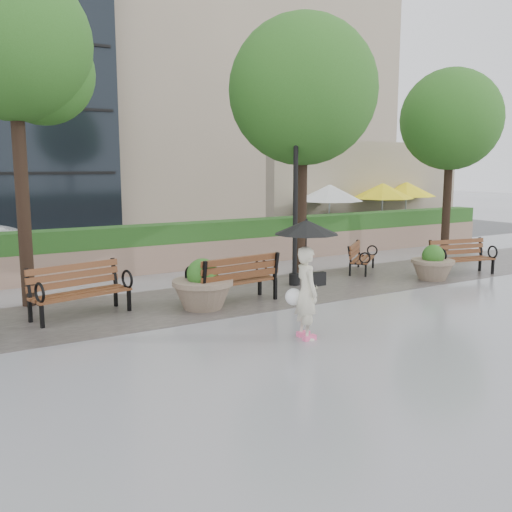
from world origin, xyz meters
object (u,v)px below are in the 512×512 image
planter_left (203,289)px  pedestrian (306,267)px  bench_2 (234,289)px  planter_right (433,266)px  bench_1 (81,302)px  car_right (7,248)px  bench_3 (362,264)px  lamppost (295,220)px  bench_4 (462,264)px

planter_left → pedestrian: (0.64, -2.79, 0.84)m
bench_2 → planter_right: bearing=169.0°
bench_1 → car_right: bearing=81.4°
planter_left → car_right: size_ratio=0.34×
bench_3 → lamppost: (-2.68, -0.47, 1.42)m
lamppost → car_right: lamppost is taller
car_right → pedestrian: (3.44, -10.18, 0.65)m
pedestrian → bench_2: bearing=8.9°
lamppost → bench_3: bearing=10.1°
bench_3 → bench_4: (2.12, -1.74, 0.04)m
bench_1 → planter_right: 9.04m
bench_3 → pedestrian: pedestrian is taller
bench_3 → pedestrian: (-5.10, -4.24, 1.02)m
bench_1 → bench_4: 10.28m
lamppost → pedestrian: bearing=-122.7°
bench_1 → bench_2: (3.16, -0.63, 0.01)m
planter_left → lamppost: size_ratio=0.34×
bench_1 → bench_3: bearing=-6.9°
bench_1 → planter_left: (2.37, -0.69, 0.11)m
bench_4 → car_right: bearing=155.2°
bench_2 → bench_4: bench_2 is taller
bench_3 → planter_left: (-5.74, -1.45, 0.18)m
bench_1 → bench_4: bearing=-17.7°
planter_left → pedestrian: size_ratio=0.62×
bench_2 → planter_left: bearing=-2.5°
bench_1 → bench_4: size_ratio=1.09×
bench_3 → pedestrian: bearing=-179.7°
planter_left → pedestrian: pedestrian is taller
bench_4 → car_right: size_ratio=0.51×
bench_2 → lamppost: 2.80m
pedestrian → planter_right: bearing=-56.1°
bench_1 → bench_2: bearing=-23.6°
bench_3 → bench_4: bench_4 is taller
bench_1 → pedestrian: (3.02, -3.48, 0.95)m
bench_2 → planter_left: same height
bench_4 → bench_3: bearing=151.6°
planter_left → pedestrian: bearing=-77.0°
car_right → pedestrian: 10.77m
bench_1 → bench_2: size_ratio=0.98×
bench_2 → pedestrian: 3.00m
bench_2 → pedestrian: size_ratio=1.01×
car_right → bench_2: bearing=-153.2°
bench_4 → planter_left: bearing=-171.1°
bench_3 → bench_1: bearing=145.9°
planter_left → planter_right: bearing=-3.2°
lamppost → car_right: (-5.86, 6.41, -1.05)m
bench_2 → planter_left: (-0.79, -0.06, 0.10)m
bench_3 → car_right: car_right is taller
bench_3 → planter_left: 5.93m
bench_4 → lamppost: size_ratio=0.50×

